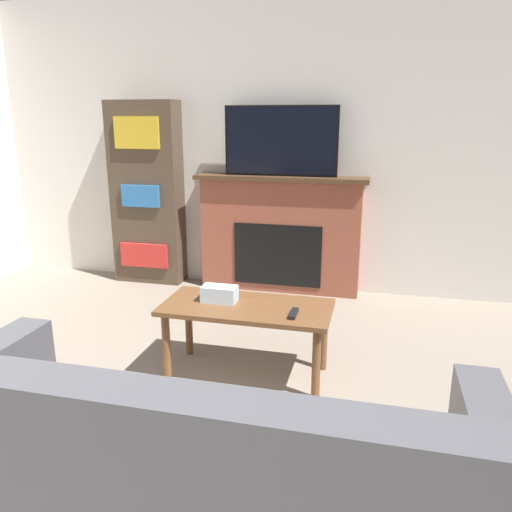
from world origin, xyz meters
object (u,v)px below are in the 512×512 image
(tv, at_px, (281,141))
(bookshelf, at_px, (147,194))
(fireplace, at_px, (280,234))
(coffee_table, at_px, (247,315))
(couch, at_px, (193,500))

(tv, height_order, bookshelf, bookshelf)
(fireplace, bearing_deg, bookshelf, -179.06)
(fireplace, xyz_separation_m, coffee_table, (0.13, -1.68, -0.14))
(couch, distance_m, coffee_table, 1.46)
(fireplace, distance_m, coffee_table, 1.69)
(bookshelf, bearing_deg, couch, -62.10)
(tv, distance_m, bookshelf, 1.42)
(coffee_table, xyz_separation_m, bookshelf, (-1.45, 1.66, 0.47))
(fireplace, height_order, couch, fireplace)
(coffee_table, bearing_deg, bookshelf, 131.16)
(tv, relative_size, bookshelf, 0.58)
(coffee_table, height_order, bookshelf, bookshelf)
(tv, bearing_deg, coffee_table, -85.66)
(bookshelf, bearing_deg, fireplace, 0.94)
(fireplace, distance_m, bookshelf, 1.37)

